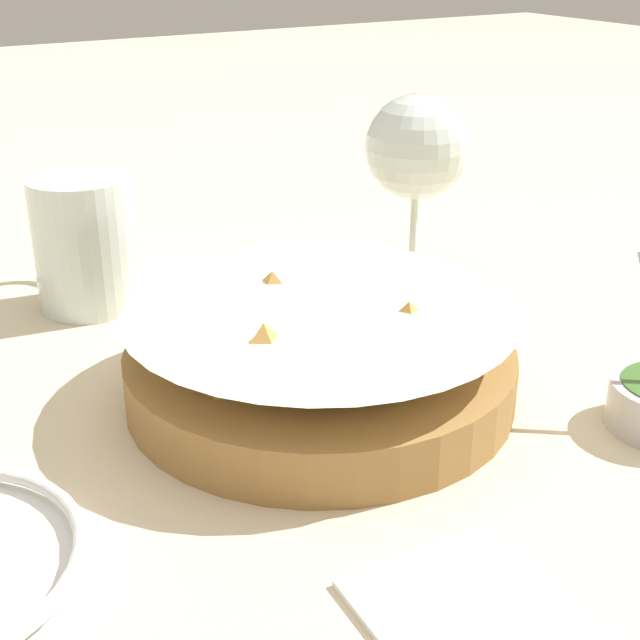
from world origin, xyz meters
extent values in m
plane|color=beige|center=(0.00, 0.00, 0.00)|extent=(4.00, 4.00, 0.00)
cylinder|color=olive|center=(0.02, 0.02, 0.02)|extent=(0.26, 0.26, 0.04)
cone|color=#EDE5C6|center=(0.02, 0.02, 0.03)|extent=(0.26, 0.26, 0.06)
cylinder|color=#3D842D|center=(0.02, 0.02, 0.02)|extent=(0.20, 0.20, 0.01)
pyramid|color=gold|center=(0.08, 0.03, 0.05)|extent=(0.09, 0.08, 0.05)
pyramid|color=gold|center=(0.00, 0.08, 0.05)|extent=(0.06, 0.08, 0.05)
pyramid|color=gold|center=(-0.01, -0.02, 0.05)|extent=(0.08, 0.09, 0.05)
cylinder|color=silver|center=(0.17, -0.17, 0.00)|extent=(0.07, 0.07, 0.00)
cylinder|color=silver|center=(0.17, -0.17, 0.04)|extent=(0.01, 0.01, 0.08)
sphere|color=silver|center=(0.17, -0.17, 0.12)|extent=(0.09, 0.09, 0.09)
sphere|color=beige|center=(0.17, -0.17, 0.11)|extent=(0.06, 0.06, 0.06)
cylinder|color=silver|center=(0.25, 0.11, 0.06)|extent=(0.08, 0.08, 0.11)
cylinder|color=orange|center=(0.25, 0.11, 0.04)|extent=(0.07, 0.07, 0.08)
torus|color=silver|center=(0.30, 0.11, 0.06)|extent=(0.08, 0.01, 0.08)
camera|label=1|loc=(-0.44, 0.30, 0.30)|focal=50.00mm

